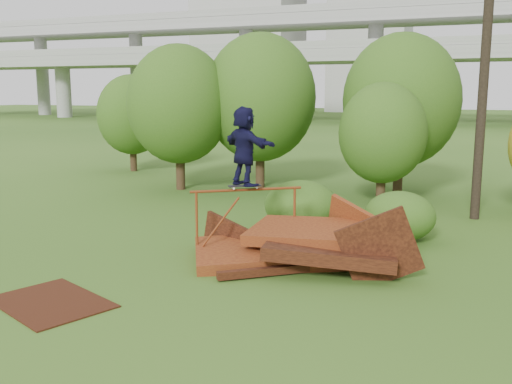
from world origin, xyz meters
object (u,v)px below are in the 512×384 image
(flat_plate, at_px, (51,302))
(utility_pole, at_px, (485,68))
(skater, at_px, (244,146))
(scrap_pile, at_px, (298,247))

(flat_plate, distance_m, utility_pole, 13.56)
(utility_pole, bearing_deg, flat_plate, -124.93)
(skater, relative_size, utility_pole, 0.21)
(scrap_pile, bearing_deg, utility_pole, 59.84)
(scrap_pile, distance_m, flat_plate, 5.41)
(scrap_pile, relative_size, utility_pole, 0.62)
(flat_plate, bearing_deg, skater, 63.55)
(scrap_pile, xyz_separation_m, utility_pole, (3.74, 6.43, 4.18))
(scrap_pile, distance_m, skater, 2.68)
(skater, height_order, flat_plate, skater)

